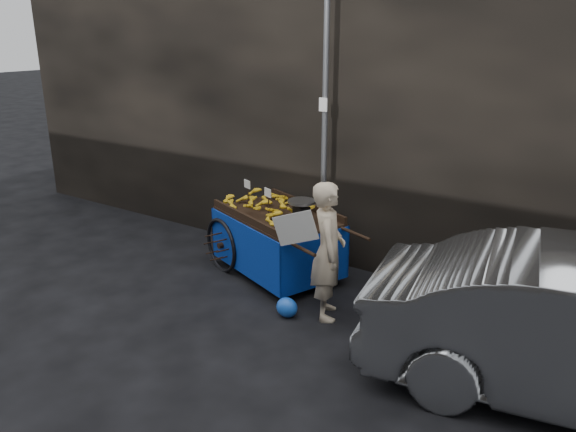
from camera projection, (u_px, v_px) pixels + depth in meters
The scene contains 6 objects.
ground at pixel (252, 297), 7.40m from camera, with size 80.00×80.00×0.00m, color black.
building_wall at pixel (374, 89), 8.44m from camera, with size 13.50×2.00×5.00m.
street_pole at pixel (324, 133), 7.62m from camera, with size 0.12×0.10×4.00m.
banana_cart at pixel (275, 220), 7.89m from camera, with size 2.63×1.86×1.31m.
vendor at pixel (328, 251), 6.67m from camera, with size 0.94×0.74×1.70m.
plastic_bag at pixel (287, 307), 6.86m from camera, with size 0.28×0.22×0.25m, color blue.
Camera 1 is at (4.10, -5.28, 3.38)m, focal length 35.00 mm.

